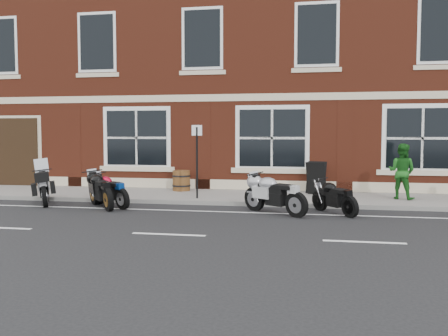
{
  "coord_description": "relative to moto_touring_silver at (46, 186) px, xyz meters",
  "views": [
    {
      "loc": [
        3.07,
        -13.02,
        2.14
      ],
      "look_at": [
        0.33,
        1.6,
        1.1
      ],
      "focal_mm": 40.0,
      "sensor_mm": 36.0,
      "label": 1
    }
  ],
  "objects": [
    {
      "name": "moto_naked_black",
      "position": [
        8.56,
        -0.35,
        -0.07
      ],
      "size": [
        1.17,
        1.57,
        0.83
      ],
      "rotation": [
        0.0,
        0.0,
        0.62
      ],
      "color": "black",
      "rests_on": "ground"
    },
    {
      "name": "moto_sport_red",
      "position": [
        2.17,
        -0.21,
        -0.04
      ],
      "size": [
        1.64,
        1.29,
        0.88
      ],
      "rotation": [
        0.0,
        0.0,
        0.92
      ],
      "color": "black",
      "rests_on": "ground"
    },
    {
      "name": "pub_building",
      "position": [
        5.03,
        9.72,
        5.45
      ],
      "size": [
        24.0,
        12.0,
        12.0
      ],
      "primitive_type": "cube",
      "color": "#612414",
      "rests_on": "ground"
    },
    {
      "name": "barrel_planter",
      "position": [
        3.42,
        3.06,
        -0.07
      ],
      "size": [
        0.64,
        0.64,
        0.71
      ],
      "color": "#553416",
      "rests_on": "sidewalk"
    },
    {
      "name": "pedestrian_right",
      "position": [
        10.65,
        2.13,
        0.42
      ],
      "size": [
        1.04,
        0.96,
        1.7
      ],
      "primitive_type": "imported",
      "rotation": [
        0.0,
        0.0,
        2.64
      ],
      "color": "#185618",
      "rests_on": "sidewalk"
    },
    {
      "name": "moto_sport_black",
      "position": [
        2.0,
        -0.43,
        -0.0
      ],
      "size": [
        1.45,
        1.71,
        0.95
      ],
      "rotation": [
        0.0,
        0.0,
        0.69
      ],
      "color": "black",
      "rests_on": "ground"
    },
    {
      "name": "ground",
      "position": [
        5.03,
        -0.78,
        -0.55
      ],
      "size": [
        80.0,
        80.0,
        0.0
      ],
      "primitive_type": "plane",
      "color": "black",
      "rests_on": "ground"
    },
    {
      "name": "a_board_sign",
      "position": [
        8.08,
        2.88,
        0.11
      ],
      "size": [
        0.76,
        0.63,
        1.09
      ],
      "primitive_type": null,
      "rotation": [
        0.0,
        0.0,
        -0.35
      ],
      "color": "black",
      "rests_on": "sidewalk"
    },
    {
      "name": "moto_sport_silver",
      "position": [
        7.0,
        -0.64,
        0.01
      ],
      "size": [
        1.79,
        1.43,
        0.97
      ],
      "rotation": [
        0.0,
        0.0,
        0.91
      ],
      "color": "black",
      "rests_on": "ground"
    },
    {
      "name": "parking_sign",
      "position": [
        4.45,
        1.17,
        0.88
      ],
      "size": [
        0.32,
        0.06,
        2.27
      ],
      "rotation": [
        0.0,
        0.0,
        0.07
      ],
      "color": "black",
      "rests_on": "sidewalk"
    },
    {
      "name": "kerb",
      "position": [
        5.03,
        0.64,
        -0.49
      ],
      "size": [
        30.0,
        0.16,
        0.12
      ],
      "primitive_type": "cube",
      "color": "slate",
      "rests_on": "ground"
    },
    {
      "name": "moto_touring_silver",
      "position": [
        0.0,
        0.0,
        0.0
      ],
      "size": [
        1.14,
        1.84,
        1.35
      ],
      "rotation": [
        0.0,
        0.0,
        0.52
      ],
      "color": "black",
      "rests_on": "ground"
    },
    {
      "name": "sidewalk",
      "position": [
        5.03,
        2.22,
        -0.49
      ],
      "size": [
        30.0,
        3.0,
        0.12
      ],
      "primitive_type": "cube",
      "color": "slate",
      "rests_on": "ground"
    }
  ]
}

